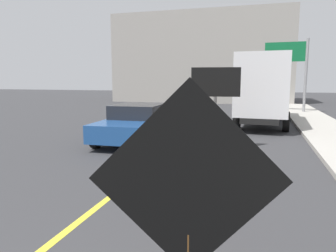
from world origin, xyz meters
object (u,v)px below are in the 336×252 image
roadwork_sign (189,185)px  highway_guide_sign (294,63)px  box_truck (264,88)px  traffic_cone_mid_lane (208,172)px  arrow_board_trailer (214,134)px  pickup_car (137,123)px  traffic_cone_near_sign (201,210)px  traffic_cone_far_lane (220,150)px

roadwork_sign → highway_guide_sign: 20.92m
box_truck → traffic_cone_mid_lane: 10.31m
box_truck → traffic_cone_mid_lane: (-1.25, -10.12, -1.55)m
arrow_board_trailer → highway_guide_sign: 13.47m
arrow_board_trailer → pickup_car: size_ratio=0.60×
highway_guide_sign → traffic_cone_mid_lane: 17.02m
pickup_car → arrow_board_trailer: bearing=-9.3°
pickup_car → traffic_cone_mid_lane: pickup_car is taller
pickup_car → highway_guide_sign: (6.53, 12.17, 2.73)m
roadwork_sign → highway_guide_sign: highway_guide_sign is taller
arrow_board_trailer → box_truck: bearing=75.6°
roadwork_sign → pickup_car: bearing=114.4°
arrow_board_trailer → highway_guide_sign: size_ratio=0.54×
roadwork_sign → box_truck: size_ratio=0.31×
highway_guide_sign → traffic_cone_mid_lane: size_ratio=8.05×
highway_guide_sign → traffic_cone_near_sign: bearing=-99.0°
highway_guide_sign → traffic_cone_near_sign: highway_guide_sign is taller
box_truck → traffic_cone_far_lane: (-1.23, -8.12, -1.50)m
box_truck → traffic_cone_near_sign: bearing=-94.7°
pickup_car → traffic_cone_far_lane: size_ratio=6.27×
arrow_board_trailer → box_truck: box_truck is taller
roadwork_sign → traffic_cone_mid_lane: (-0.49, 4.22, -1.17)m
roadwork_sign → traffic_cone_far_lane: bearing=94.3°
arrow_board_trailer → traffic_cone_near_sign: bearing=-84.1°
pickup_car → roadwork_sign: bearing=-65.6°
arrow_board_trailer → pickup_car: (-2.98, 0.49, 0.22)m
roadwork_sign → pickup_car: roadwork_sign is taller
traffic_cone_mid_lane → traffic_cone_far_lane: 2.00m
box_truck → pickup_car: 7.54m
roadwork_sign → traffic_cone_mid_lane: 4.41m
arrow_board_trailer → pickup_car: arrow_board_trailer is taller
box_truck → traffic_cone_near_sign: 12.42m
arrow_board_trailer → traffic_cone_far_lane: size_ratio=3.74×
arrow_board_trailer → traffic_cone_far_lane: bearing=-77.3°
pickup_car → highway_guide_sign: bearing=61.8°
roadwork_sign → box_truck: 14.37m
arrow_board_trailer → highway_guide_sign: bearing=74.3°
arrow_board_trailer → traffic_cone_far_lane: 1.83m
highway_guide_sign → traffic_cone_far_lane: size_ratio=6.93×
arrow_board_trailer → box_truck: size_ratio=0.36×
box_truck → traffic_cone_far_lane: 8.35m
arrow_board_trailer → traffic_cone_far_lane: (0.40, -1.78, -0.13)m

